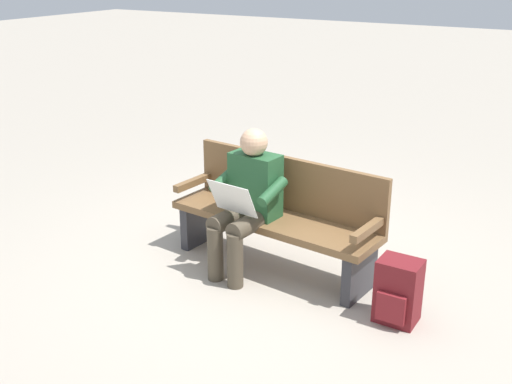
# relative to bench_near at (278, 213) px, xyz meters

# --- Properties ---
(ground_plane) EXTENTS (40.00, 40.00, 0.00)m
(ground_plane) POSITION_rel_bench_near_xyz_m (0.01, 0.07, -0.46)
(ground_plane) COLOR #A89E8E
(bench_near) EXTENTS (1.84, 0.67, 0.90)m
(bench_near) POSITION_rel_bench_near_xyz_m (0.00, 0.00, 0.00)
(bench_near) COLOR brown
(bench_near) RESTS_ON ground
(person_seated) EXTENTS (0.60, 0.60, 1.18)m
(person_seated) POSITION_rel_bench_near_xyz_m (0.17, 0.22, 0.17)
(person_seated) COLOR #23512D
(person_seated) RESTS_ON ground
(backpack) EXTENTS (0.30, 0.27, 0.47)m
(backpack) POSITION_rel_bench_near_xyz_m (-1.15, 0.35, -0.23)
(backpack) COLOR maroon
(backpack) RESTS_ON ground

